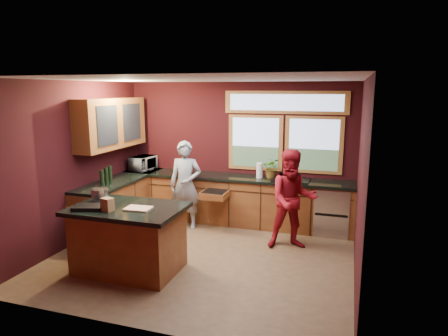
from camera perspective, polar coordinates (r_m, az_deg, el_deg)
The scene contains 14 objects.
floor at distance 6.37m, azimuth -3.08°, elevation -12.50°, with size 4.50×4.50×0.00m, color brown.
room_shell at distance 6.41m, azimuth -7.23°, elevation 4.29°, with size 4.52×4.02×2.71m.
back_counter at distance 7.68m, azimuth 2.78°, elevation -4.64°, with size 4.50×0.64×0.93m.
left_counter at distance 7.77m, azimuth -14.45°, elevation -4.80°, with size 0.64×2.30×0.93m.
island at distance 5.91m, azimuth -13.44°, elevation -9.75°, with size 1.55×1.05×0.95m.
person_grey at distance 7.42m, azimuth -5.53°, elevation -2.43°, with size 0.60×0.39×1.64m, color slate.
person_red at distance 6.54m, azimuth 9.78°, elevation -4.47°, with size 0.79×0.62×1.63m, color maroon.
microwave at distance 8.31m, azimuth -11.47°, elevation 0.67°, with size 0.52×0.35×0.29m, color #999999.
potted_plant at distance 7.47m, azimuth 6.85°, elevation -0.01°, with size 0.34×0.30×0.38m, color #999999.
paper_towel at distance 7.47m, azimuth 5.10°, elevation -0.35°, with size 0.12×0.12×0.28m, color silver.
cutting_board at distance 5.62m, azimuth -12.16°, elevation -5.66°, with size 0.35×0.25×0.02m, color tan.
stock_pot at distance 6.15m, azimuth -17.36°, elevation -3.68°, with size 0.24×0.24×0.18m, color #AEADB2.
paper_bag at distance 5.61m, azimuth -16.33°, elevation -5.03°, with size 0.15×0.12×0.18m, color brown.
black_tray at distance 5.80m, azimuth -18.76°, elevation -5.32°, with size 0.40×0.28×0.05m, color black.
Camera 1 is at (2.09, -5.45, 2.56)m, focal length 32.00 mm.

